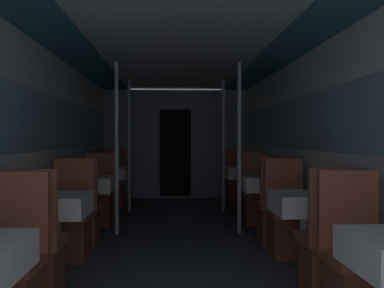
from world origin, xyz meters
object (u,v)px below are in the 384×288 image
at_px(chair_left_far_3, 114,189).
at_px(chair_right_far_1, 287,227).
at_px(chair_right_far_2, 255,202).
at_px(chair_left_near_2, 82,219).
at_px(support_pole_right_2, 239,148).
at_px(chair_right_near_3, 249,197).
at_px(chair_right_near_2, 275,217).
at_px(chair_left_near_1, 35,262).
at_px(chair_right_near_1, 328,258).
at_px(chair_left_far_1, 71,229).
at_px(chair_right_far_3, 237,188).
at_px(support_pole_right_3, 223,146).
at_px(dining_table_right_2, 264,186).
at_px(dining_table_left_1, 56,209).
at_px(chair_left_far_0, 8,287).
at_px(dining_table_left_2, 91,187).
at_px(chair_right_far_0, 358,280).
at_px(dining_table_left_3, 110,175).
at_px(chair_left_near_3, 104,198).
at_px(dining_table_right_1, 305,206).
at_px(chair_left_far_2, 98,203).
at_px(support_pole_left_2, 117,148).
at_px(dining_table_right_3, 242,174).

bearing_deg(chair_left_far_3, chair_right_far_1, 123.64).
height_order(chair_left_far_3, chair_right_far_2, same).
bearing_deg(chair_left_near_2, support_pole_right_2, 16.78).
bearing_deg(support_pole_right_2, chair_right_near_3, 73.46).
xyz_separation_m(chair_right_near_2, chair_right_near_3, (0.00, 1.67, 0.00)).
xyz_separation_m(chair_left_near_1, chair_right_near_1, (2.23, 0.00, 0.00)).
relative_size(chair_left_far_1, chair_right_far_2, 1.00).
bearing_deg(support_pole_right_2, chair_left_near_2, -163.22).
bearing_deg(chair_left_far_3, chair_left_near_2, 90.00).
relative_size(chair_right_far_3, support_pole_right_3, 0.46).
bearing_deg(chair_right_far_3, dining_table_right_2, 90.00).
bearing_deg(dining_table_left_1, chair_left_far_0, -90.00).
height_order(dining_table_left_1, dining_table_left_2, same).
bearing_deg(chair_left_far_1, chair_right_far_0, 143.08).
bearing_deg(support_pole_right_2, dining_table_left_3, 138.63).
distance_m(chair_left_near_3, chair_right_near_2, 2.79).
distance_m(chair_right_far_3, support_pole_right_3, 1.03).
relative_size(support_pole_right_2, chair_right_far_3, 2.17).
height_order(dining_table_right_1, chair_right_near_3, chair_right_near_3).
bearing_deg(chair_left_far_2, dining_table_right_2, 165.57).
bearing_deg(dining_table_left_1, dining_table_right_2, 36.92).
xyz_separation_m(chair_left_near_1, support_pole_left_2, (0.33, 2.25, 0.79)).
distance_m(chair_left_near_2, chair_right_near_2, 2.23).
xyz_separation_m(chair_left_far_3, support_pole_right_3, (1.90, -0.57, 0.79)).
height_order(chair_right_near_1, support_pole_right_3, support_pole_right_3).
bearing_deg(chair_left_far_1, dining_table_left_1, 90.00).
distance_m(support_pole_left_2, dining_table_right_3, 2.58).
xyz_separation_m(chair_left_far_1, support_pole_left_2, (0.33, 1.10, 0.79)).
bearing_deg(chair_right_far_0, chair_right_far_3, -90.00).
xyz_separation_m(chair_left_near_1, dining_table_right_3, (2.23, 3.92, 0.30)).
height_order(chair_left_near_2, chair_right_far_0, same).
height_order(chair_left_far_1, support_pole_right_2, support_pole_right_2).
bearing_deg(dining_table_left_1, dining_table_right_3, 56.36).
xyz_separation_m(chair_left_far_2, chair_left_near_3, (0.00, 0.53, 0.00)).
bearing_deg(chair_left_far_3, chair_right_far_0, 113.92).
bearing_deg(support_pole_right_3, dining_table_right_2, -78.95).
distance_m(chair_right_near_3, support_pole_right_3, 1.03).
height_order(chair_right_far_2, support_pole_right_3, support_pole_right_3).
height_order(chair_right_near_2, chair_right_far_2, same).
height_order(chair_right_far_0, chair_right_near_1, same).
relative_size(chair_left_near_3, dining_table_right_1, 1.38).
height_order(chair_right_near_2, chair_right_near_3, same).
xyz_separation_m(chair_right_far_0, dining_table_right_3, (-0.00, 4.45, 0.30)).
bearing_deg(chair_right_far_3, dining_table_right_3, 90.00).
distance_m(chair_left_near_1, dining_table_right_2, 3.18).
distance_m(chair_right_far_0, chair_right_near_2, 2.20).
xyz_separation_m(support_pole_left_2, chair_right_near_3, (1.90, 1.10, -0.79)).
relative_size(chair_left_far_1, chair_right_far_3, 1.00).
distance_m(chair_left_far_1, chair_left_near_3, 2.20).
bearing_deg(chair_right_far_0, chair_right_near_1, -90.00).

